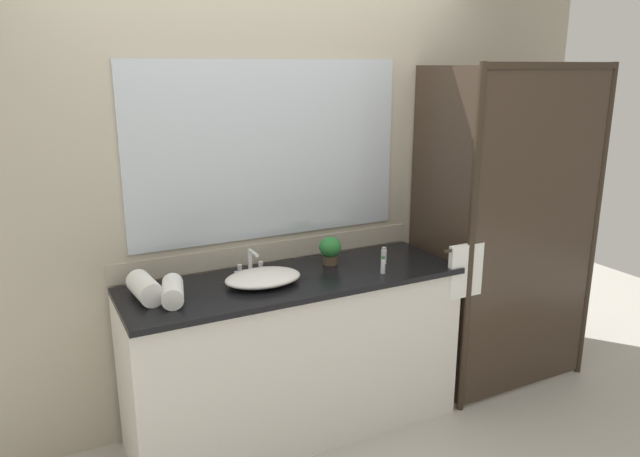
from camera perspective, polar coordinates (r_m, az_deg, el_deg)
ground_plane at (r=3.58m, az=-2.25°, el=-18.36°), size 8.00×8.00×0.00m
wall_back_with_mirror at (r=3.37m, az=-4.96°, el=3.63°), size 4.40×0.06×2.60m
vanity_cabinet at (r=3.36m, az=-2.40°, el=-11.86°), size 1.80×0.58×0.90m
shower_enclosure at (r=3.69m, az=17.12°, el=-0.51°), size 1.20×0.59×2.00m
sink_basin at (r=3.09m, az=-5.42°, el=-4.67°), size 0.40×0.28×0.07m
faucet at (r=3.24m, az=-6.58°, el=-3.53°), size 0.17×0.13×0.14m
potted_plant at (r=3.36m, az=0.97°, el=-1.97°), size 0.12×0.12×0.16m
amenity_bottle_body_wash at (r=3.24m, az=5.99°, el=-3.49°), size 0.02×0.02×0.10m
amenity_bottle_shampoo at (r=3.40m, az=6.07°, el=-2.59°), size 0.03×0.03×0.10m
rolled_towel_near_edge at (r=2.98m, az=-16.25°, el=-5.45°), size 0.14×0.26×0.12m
rolled_towel_middle at (r=2.93m, az=-13.81°, el=-5.81°), size 0.16×0.26×0.10m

